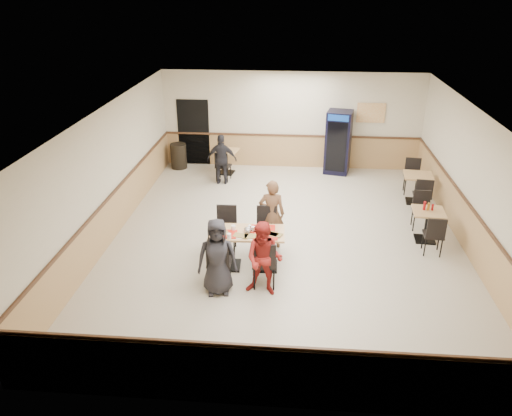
# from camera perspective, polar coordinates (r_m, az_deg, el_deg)

# --- Properties ---
(ground) EXTENTS (10.00, 10.00, 0.00)m
(ground) POSITION_cam_1_polar(r_m,az_deg,el_deg) (11.59, 3.38, -3.59)
(ground) COLOR beige
(ground) RESTS_ON ground
(room_shell) EXTENTS (10.00, 10.00, 10.00)m
(room_shell) POSITION_cam_1_polar(r_m,az_deg,el_deg) (13.76, 11.18, 3.31)
(room_shell) COLOR silver
(room_shell) RESTS_ON ground
(main_table) EXTENTS (1.56, 0.83, 0.82)m
(main_table) POSITION_cam_1_polar(r_m,az_deg,el_deg) (10.25, -1.06, -4.10)
(main_table) COLOR black
(main_table) RESTS_ON ground
(main_chairs) EXTENTS (1.43, 1.85, 1.04)m
(main_chairs) POSITION_cam_1_polar(r_m,az_deg,el_deg) (10.27, -1.37, -4.22)
(main_chairs) COLOR black
(main_chairs) RESTS_ON ground
(diner_woman_left) EXTENTS (0.81, 0.60, 1.53)m
(diner_woman_left) POSITION_cam_1_polar(r_m,az_deg,el_deg) (9.38, -4.45, -5.59)
(diner_woman_left) COLOR black
(diner_woman_left) RESTS_ON ground
(diner_woman_right) EXTENTS (0.81, 0.69, 1.48)m
(diner_woman_right) POSITION_cam_1_polar(r_m,az_deg,el_deg) (9.33, 0.94, -5.85)
(diner_woman_right) COLOR maroon
(diner_woman_right) RESTS_ON ground
(diner_man_opposite) EXTENTS (0.58, 0.39, 1.58)m
(diner_man_opposite) POSITION_cam_1_polar(r_m,az_deg,el_deg) (10.96, 1.81, -0.69)
(diner_man_opposite) COLOR brown
(diner_man_opposite) RESTS_ON ground
(lone_diner) EXTENTS (0.87, 0.37, 1.47)m
(lone_diner) POSITION_cam_1_polar(r_m,az_deg,el_deg) (14.54, -3.92, 5.56)
(lone_diner) COLOR black
(lone_diner) RESTS_ON ground
(tabletop_clutter) EXTENTS (1.43, 0.70, 0.12)m
(tabletop_clutter) POSITION_cam_1_polar(r_m,az_deg,el_deg) (10.05, -0.92, -2.80)
(tabletop_clutter) COLOR red
(tabletop_clutter) RESTS_ON main_table
(side_table_near) EXTENTS (0.74, 0.74, 0.74)m
(side_table_near) POSITION_cam_1_polar(r_m,az_deg,el_deg) (11.97, 18.99, -1.39)
(side_table_near) COLOR black
(side_table_near) RESTS_ON ground
(side_table_near_chair_south) EXTENTS (0.47, 0.47, 0.94)m
(side_table_near_chair_south) POSITION_cam_1_polar(r_m,az_deg,el_deg) (11.46, 19.62, -2.80)
(side_table_near_chair_south) COLOR black
(side_table_near_chair_south) RESTS_ON ground
(side_table_near_chair_north) EXTENTS (0.47, 0.47, 0.94)m
(side_table_near_chair_north) POSITION_cam_1_polar(r_m,az_deg,el_deg) (12.50, 18.39, -0.30)
(side_table_near_chair_north) COLOR black
(side_table_near_chair_north) RESTS_ON ground
(side_table_far) EXTENTS (0.81, 0.81, 0.79)m
(side_table_far) POSITION_cam_1_polar(r_m,az_deg,el_deg) (13.96, 17.94, 2.62)
(side_table_far) COLOR black
(side_table_far) RESTS_ON ground
(side_table_far_chair_south) EXTENTS (0.51, 0.51, 1.00)m
(side_table_far_chair_south) POSITION_cam_1_polar(r_m,az_deg,el_deg) (13.40, 18.46, 1.51)
(side_table_far_chair_south) COLOR black
(side_table_far_chair_south) RESTS_ON ground
(side_table_far_chair_north) EXTENTS (0.51, 0.51, 1.00)m
(side_table_far_chair_north) POSITION_cam_1_polar(r_m,az_deg,el_deg) (14.54, 17.43, 3.46)
(side_table_far_chair_north) COLOR black
(side_table_far_chair_north) RESTS_ON ground
(condiment_caddy) EXTENTS (0.23, 0.06, 0.20)m
(condiment_caddy) POSITION_cam_1_polar(r_m,az_deg,el_deg) (11.87, 19.02, 0.18)
(condiment_caddy) COLOR #A00B0F
(condiment_caddy) RESTS_ON side_table_near
(back_table) EXTENTS (0.80, 0.80, 0.74)m
(back_table) POSITION_cam_1_polar(r_m,az_deg,el_deg) (15.40, -3.43, 5.73)
(back_table) COLOR black
(back_table) RESTS_ON ground
(back_table_chair_lone) EXTENTS (0.50, 0.50, 0.94)m
(back_table_chair_lone) POSITION_cam_1_polar(r_m,az_deg,el_deg) (14.86, -3.75, 4.90)
(back_table_chair_lone) COLOR black
(back_table_chair_lone) RESTS_ON ground
(pepsi_cooler) EXTENTS (0.86, 0.86, 1.92)m
(pepsi_cooler) POSITION_cam_1_polar(r_m,az_deg,el_deg) (15.53, 9.37, 7.43)
(pepsi_cooler) COLOR black
(pepsi_cooler) RESTS_ON ground
(trash_bin) EXTENTS (0.50, 0.50, 0.79)m
(trash_bin) POSITION_cam_1_polar(r_m,az_deg,el_deg) (16.05, -8.84, 5.89)
(trash_bin) COLOR black
(trash_bin) RESTS_ON ground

